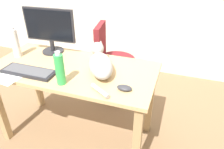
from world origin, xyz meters
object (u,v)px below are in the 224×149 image
object	(u,v)px
computer_mouse	(124,88)
water_bottle	(15,43)
monitor	(50,29)
spray_bottle	(60,69)
keyboard	(29,72)
cat	(100,63)
office_chair	(112,67)

from	to	relation	value
computer_mouse	water_bottle	distance (m)	1.10
monitor	spray_bottle	size ratio (longest dim) A/B	1.87
keyboard	spray_bottle	size ratio (longest dim) A/B	1.71
water_bottle	spray_bottle	size ratio (longest dim) A/B	1.08
keyboard	water_bottle	xyz separation A→B (m)	(-0.29, 0.23, 0.12)
monitor	water_bottle	distance (m)	0.33
cat	computer_mouse	xyz separation A→B (m)	(0.25, -0.18, -0.06)
office_chair	water_bottle	size ratio (longest dim) A/B	3.24
cat	water_bottle	xyz separation A→B (m)	(-0.83, 0.03, 0.05)
monitor	cat	size ratio (longest dim) A/B	0.87
water_bottle	cat	bearing A→B (deg)	-2.10
computer_mouse	water_bottle	xyz separation A→B (m)	(-1.08, 0.21, 0.11)
monitor	keyboard	distance (m)	0.47
monitor	water_bottle	size ratio (longest dim) A/B	1.73
monitor	computer_mouse	size ratio (longest dim) A/B	4.37
computer_mouse	spray_bottle	xyz separation A→B (m)	(-0.46, -0.07, 0.10)
cat	spray_bottle	distance (m)	0.33
monitor	keyboard	bearing A→B (deg)	-84.92
monitor	water_bottle	bearing A→B (deg)	-143.00
office_chair	water_bottle	bearing A→B (deg)	-132.69
computer_mouse	water_bottle	size ratio (longest dim) A/B	0.40
office_chair	computer_mouse	bearing A→B (deg)	-66.33
office_chair	monitor	bearing A→B (deg)	-127.93
keyboard	spray_bottle	bearing A→B (deg)	-8.54
cat	spray_bottle	bearing A→B (deg)	-131.00
office_chair	cat	bearing A→B (deg)	-78.11
office_chair	keyboard	bearing A→B (deg)	-111.82
keyboard	water_bottle	world-z (taller)	water_bottle
monitor	spray_bottle	bearing A→B (deg)	-51.88
office_chair	keyboard	world-z (taller)	office_chair
monitor	water_bottle	world-z (taller)	monitor
computer_mouse	cat	bearing A→B (deg)	144.54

